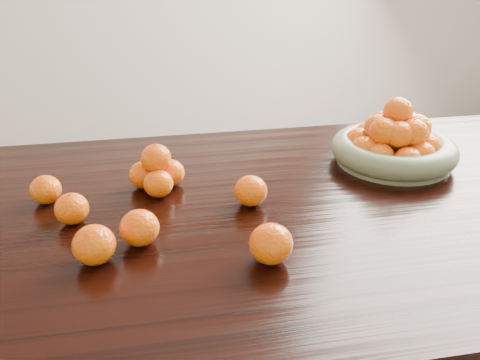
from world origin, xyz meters
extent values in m
cube|color=black|center=(0.00, 0.00, 0.73)|extent=(2.00, 1.00, 0.04)
cylinder|color=#6F7B5A|center=(0.41, 0.18, 0.76)|extent=(0.29, 0.29, 0.01)
torus|color=#6F7B5A|center=(0.41, 0.18, 0.79)|extent=(0.33, 0.33, 0.06)
ellipsoid|color=#E96006|center=(0.50, 0.19, 0.80)|extent=(0.07, 0.07, 0.06)
ellipsoid|color=#E96006|center=(0.48, 0.24, 0.80)|extent=(0.07, 0.07, 0.07)
ellipsoid|color=#E96006|center=(0.42, 0.27, 0.80)|extent=(0.07, 0.07, 0.07)
ellipsoid|color=#E96006|center=(0.37, 0.26, 0.80)|extent=(0.08, 0.08, 0.07)
ellipsoid|color=#E96006|center=(0.33, 0.22, 0.80)|extent=(0.08, 0.08, 0.07)
ellipsoid|color=#E96006|center=(0.32, 0.16, 0.80)|extent=(0.08, 0.08, 0.07)
ellipsoid|color=#E96006|center=(0.35, 0.12, 0.80)|extent=(0.07, 0.07, 0.07)
ellipsoid|color=#E96006|center=(0.40, 0.09, 0.80)|extent=(0.07, 0.07, 0.06)
ellipsoid|color=#E96006|center=(0.45, 0.11, 0.80)|extent=(0.07, 0.07, 0.07)
ellipsoid|color=#E96006|center=(0.49, 0.15, 0.80)|extent=(0.08, 0.08, 0.07)
ellipsoid|color=#E96006|center=(0.42, 0.17, 0.80)|extent=(0.07, 0.07, 0.07)
ellipsoid|color=#E96006|center=(0.45, 0.20, 0.85)|extent=(0.08, 0.08, 0.07)
ellipsoid|color=#E96006|center=(0.42, 0.22, 0.85)|extent=(0.08, 0.08, 0.07)
ellipsoid|color=#E96006|center=(0.39, 0.23, 0.85)|extent=(0.07, 0.07, 0.06)
ellipsoid|color=#E96006|center=(0.37, 0.19, 0.85)|extent=(0.07, 0.07, 0.07)
ellipsoid|color=#E96006|center=(0.37, 0.15, 0.85)|extent=(0.08, 0.08, 0.07)
ellipsoid|color=#E96006|center=(0.40, 0.13, 0.85)|extent=(0.07, 0.07, 0.07)
ellipsoid|color=#E96006|center=(0.44, 0.14, 0.85)|extent=(0.07, 0.07, 0.07)
ellipsoid|color=#E96006|center=(0.46, 0.17, 0.85)|extent=(0.08, 0.08, 0.07)
ellipsoid|color=#E96006|center=(0.41, 0.18, 0.89)|extent=(0.08, 0.08, 0.07)
ellipsoid|color=#E96006|center=(-0.21, 0.10, 0.78)|extent=(0.07, 0.07, 0.06)
ellipsoid|color=#E96006|center=(-0.17, 0.15, 0.78)|extent=(0.07, 0.07, 0.06)
ellipsoid|color=#E96006|center=(-0.24, 0.15, 0.78)|extent=(0.07, 0.07, 0.06)
ellipsoid|color=#E96006|center=(-0.21, 0.13, 0.83)|extent=(0.07, 0.07, 0.07)
ellipsoid|color=#E96006|center=(-0.39, 0.01, 0.78)|extent=(0.07, 0.07, 0.07)
ellipsoid|color=#E96006|center=(-0.25, -0.11, 0.79)|extent=(0.08, 0.08, 0.07)
ellipsoid|color=#E96006|center=(-0.02, -0.21, 0.79)|extent=(0.08, 0.08, 0.08)
ellipsoid|color=#E96006|center=(-0.45, 0.11, 0.78)|extent=(0.07, 0.07, 0.06)
ellipsoid|color=#E96006|center=(-0.01, 0.02, 0.78)|extent=(0.07, 0.07, 0.07)
ellipsoid|color=#E96006|center=(-0.33, -0.15, 0.79)|extent=(0.08, 0.08, 0.07)
camera|label=1|loc=(-0.23, -1.02, 1.31)|focal=40.00mm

